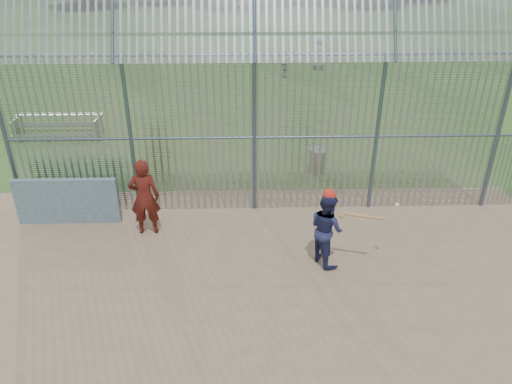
{
  "coord_description": "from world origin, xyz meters",
  "views": [
    {
      "loc": [
        -0.25,
        -7.82,
        6.6
      ],
      "look_at": [
        0.0,
        2.0,
        1.3
      ],
      "focal_mm": 35.0,
      "sensor_mm": 36.0,
      "label": 1
    }
  ],
  "objects_px": {
    "batter": "(326,229)",
    "onlooker": "(144,197)",
    "trash_can": "(317,160)",
    "dugout_wall": "(67,201)",
    "bleacher": "(58,126)"
  },
  "relations": [
    {
      "from": "batter",
      "to": "onlooker",
      "type": "height_order",
      "value": "onlooker"
    },
    {
      "from": "batter",
      "to": "trash_can",
      "type": "height_order",
      "value": "batter"
    },
    {
      "from": "dugout_wall",
      "to": "batter",
      "type": "xyz_separation_m",
      "value": [
        6.08,
        -1.77,
        0.24
      ]
    },
    {
      "from": "dugout_wall",
      "to": "batter",
      "type": "height_order",
      "value": "batter"
    },
    {
      "from": "dugout_wall",
      "to": "bleacher",
      "type": "distance_m",
      "value": 6.12
    },
    {
      "from": "onlooker",
      "to": "dugout_wall",
      "type": "bearing_deg",
      "value": -18.13
    },
    {
      "from": "batter",
      "to": "onlooker",
      "type": "relative_size",
      "value": 0.88
    },
    {
      "from": "trash_can",
      "to": "bleacher",
      "type": "bearing_deg",
      "value": 160.96
    },
    {
      "from": "dugout_wall",
      "to": "onlooker",
      "type": "xyz_separation_m",
      "value": [
        2.0,
        -0.48,
        0.36
      ]
    },
    {
      "from": "dugout_wall",
      "to": "batter",
      "type": "relative_size",
      "value": 1.49
    },
    {
      "from": "onlooker",
      "to": "trash_can",
      "type": "bearing_deg",
      "value": -149.01
    },
    {
      "from": "batter",
      "to": "bleacher",
      "type": "relative_size",
      "value": 0.56
    },
    {
      "from": "trash_can",
      "to": "dugout_wall",
      "type": "bearing_deg",
      "value": -157.1
    },
    {
      "from": "trash_can",
      "to": "batter",
      "type": "bearing_deg",
      "value": -95.59
    },
    {
      "from": "dugout_wall",
      "to": "onlooker",
      "type": "distance_m",
      "value": 2.09
    }
  ]
}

